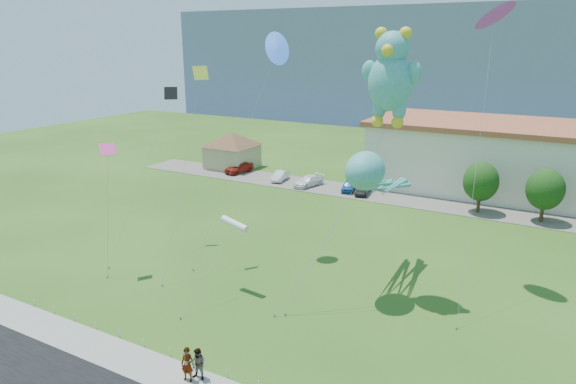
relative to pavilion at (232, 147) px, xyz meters
The scene contains 23 objects.
ground 45.05m from the pavilion, 57.72° to the right, with size 160.00×160.00×0.00m, color #274A15.
sidewalk 47.39m from the pavilion, 59.50° to the right, with size 80.00×2.50×0.10m, color gray.
parking_strip 24.37m from the pavilion, ahead, with size 70.00×6.00×0.06m, color #59544C.
hill_ridge 85.96m from the pavilion, 73.69° to the left, with size 160.00×50.00×25.00m, color slate.
pavilion is the anchor object (origin of this frame).
rope_fence 46.13m from the pavilion, 58.59° to the right, with size 26.05×0.05×0.50m.
tree_near 34.24m from the pavilion, ahead, with size 3.60×3.60×5.47m.
tree_mid 40.20m from the pavilion, ahead, with size 3.60×3.60×5.47m.
pedestrian_left 47.94m from the pavilion, 57.94° to the right, with size 0.70×0.46×1.92m, color gray.
pedestrian_right 47.90m from the pavilion, 57.24° to the right, with size 0.88×0.68×1.80m, color gray.
parked_car_red 3.98m from the pavilion, 39.51° to the right, with size 1.80×4.46×1.52m, color #9E1E13.
parked_car_silver 10.24m from the pavilion, 17.40° to the right, with size 1.30×3.74×1.23m, color silver.
parked_car_white 14.53m from the pavilion, 14.44° to the right, with size 1.79×4.40×1.28m, color white.
parked_car_blue 19.44m from the pavilion, ahead, with size 1.43×3.56×1.21m, color #1C559D.
parked_car_black 21.37m from the pavilion, ahead, with size 1.38×3.96×1.31m, color black.
octopus_kite 39.75m from the pavilion, 40.80° to the right, with size 5.09×12.58×10.38m.
teddy_bear_kite 41.86m from the pavilion, 39.86° to the right, with size 6.19×7.82×18.17m.
small_kite_black 29.24m from the pavilion, 66.36° to the right, with size 1.29×8.65×13.50m.
small_kite_yellow 33.71m from the pavilion, 59.37° to the right, with size 1.29×6.67×15.43m.
small_kite_pink 35.04m from the pavilion, 70.10° to the right, with size 1.29×2.20×10.10m.
small_kite_white 37.47m from the pavilion, 54.77° to the right, with size 1.01×6.53×5.44m.
small_kite_purple 44.11m from the pavilion, 29.65° to the right, with size 1.84×8.98×19.62m.
small_kite_blue 33.31m from the pavilion, 48.07° to the right, with size 4.53×7.88×17.46m.
Camera 1 is at (17.25, -20.33, 17.29)m, focal length 32.00 mm.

